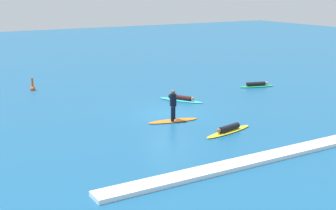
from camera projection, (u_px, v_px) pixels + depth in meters
ground_plane at (168, 113)px, 27.62m from camera, size 120.00×120.00×0.00m
surfer_on_green_board at (257, 85)px, 34.96m from camera, size 2.81×1.38×0.38m
surfer_on_teal_board at (181, 99)px, 30.67m from camera, size 2.17×3.07×0.36m
surfer_on_orange_board at (173, 113)px, 25.81m from camera, size 2.94×1.17×1.79m
surfer_on_yellow_board at (228, 130)px, 23.92m from camera, size 3.33×1.27×0.39m
marker_buoy at (33, 88)px, 33.79m from camera, size 0.37×0.37×1.00m
wave_crest at (271, 156)px, 20.30m from camera, size 16.39×0.90×0.18m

